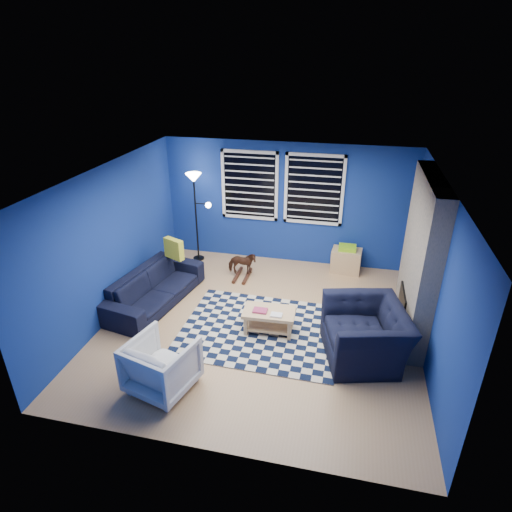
{
  "coord_description": "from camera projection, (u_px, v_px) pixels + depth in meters",
  "views": [
    {
      "loc": [
        1.23,
        -5.69,
        4.1
      ],
      "look_at": [
        -0.13,
        0.3,
        1.11
      ],
      "focal_mm": 30.0,
      "sensor_mm": 36.0,
      "label": 1
    }
  ],
  "objects": [
    {
      "name": "cabinet",
      "position": [
        346.0,
        260.0,
        8.62
      ],
      "size": [
        0.61,
        0.43,
        0.57
      ],
      "rotation": [
        0.0,
        0.0,
        -0.08
      ],
      "color": "tan",
      "rests_on": "floor"
    },
    {
      "name": "wall_right",
      "position": [
        434.0,
        274.0,
        5.98
      ],
      "size": [
        0.0,
        5.0,
        5.0
      ],
      "primitive_type": "plane",
      "rotation": [
        1.57,
        0.0,
        -1.57
      ],
      "color": "navy",
      "rests_on": "floor"
    },
    {
      "name": "tv",
      "position": [
        416.0,
        215.0,
        7.68
      ],
      "size": [
        0.07,
        1.0,
        0.58
      ],
      "color": "black",
      "rests_on": "wall_right"
    },
    {
      "name": "floor_lamp",
      "position": [
        195.0,
        190.0,
        8.56
      ],
      "size": [
        0.51,
        0.31,
        1.88
      ],
      "color": "black",
      "rests_on": "floor"
    },
    {
      "name": "ceiling",
      "position": [
        260.0,
        176.0,
        5.93
      ],
      "size": [
        5.0,
        5.0,
        0.0
      ],
      "primitive_type": "plane",
      "rotation": [
        3.14,
        0.0,
        0.0
      ],
      "color": "white",
      "rests_on": "wall_back"
    },
    {
      "name": "armchair_bent",
      "position": [
        162.0,
        365.0,
        5.59
      ],
      "size": [
        0.98,
        0.99,
        0.74
      ],
      "primitive_type": "imported",
      "rotation": [
        0.0,
        0.0,
        2.87
      ],
      "color": "gray",
      "rests_on": "floor"
    },
    {
      "name": "window_right",
      "position": [
        314.0,
        190.0,
        8.37
      ],
      "size": [
        1.17,
        0.06,
        1.42
      ],
      "color": "black",
      "rests_on": "wall_back"
    },
    {
      "name": "wall_left",
      "position": [
        110.0,
        242.0,
        6.97
      ],
      "size": [
        0.0,
        5.0,
        5.0
      ],
      "primitive_type": "plane",
      "rotation": [
        1.57,
        0.0,
        1.57
      ],
      "color": "navy",
      "rests_on": "floor"
    },
    {
      "name": "armchair_big",
      "position": [
        365.0,
        333.0,
        6.16
      ],
      "size": [
        1.47,
        1.36,
        0.8
      ],
      "primitive_type": "imported",
      "rotation": [
        0.0,
        0.0,
        -1.32
      ],
      "color": "black",
      "rests_on": "floor"
    },
    {
      "name": "rocking_horse",
      "position": [
        242.0,
        263.0,
        8.37
      ],
      "size": [
        0.34,
        0.59,
        0.47
      ],
      "primitive_type": "imported",
      "rotation": [
        0.0,
        0.0,
        1.73
      ],
      "color": "#422315",
      "rests_on": "floor"
    },
    {
      "name": "wall_back",
      "position": [
        286.0,
        204.0,
        8.67
      ],
      "size": [
        5.0,
        0.0,
        5.0
      ],
      "primitive_type": "plane",
      "rotation": [
        1.57,
        0.0,
        0.0
      ],
      "color": "navy",
      "rests_on": "floor"
    },
    {
      "name": "floor",
      "position": [
        260.0,
        325.0,
        7.03
      ],
      "size": [
        5.0,
        5.0,
        0.0
      ],
      "primitive_type": "plane",
      "color": "tan",
      "rests_on": "ground"
    },
    {
      "name": "window_left",
      "position": [
        250.0,
        186.0,
        8.63
      ],
      "size": [
        1.17,
        0.06,
        1.42
      ],
      "color": "black",
      "rests_on": "wall_back"
    },
    {
      "name": "rug",
      "position": [
        261.0,
        330.0,
        6.9
      ],
      "size": [
        2.54,
        2.05,
        0.02
      ],
      "primitive_type": "cube",
      "rotation": [
        0.0,
        0.0,
        -0.02
      ],
      "color": "black",
      "rests_on": "floor"
    },
    {
      "name": "sofa",
      "position": [
        155.0,
        287.0,
        7.53
      ],
      "size": [
        2.2,
        1.18,
        0.61
      ],
      "primitive_type": "imported",
      "rotation": [
        0.0,
        0.0,
        1.39
      ],
      "color": "black",
      "rests_on": "floor"
    },
    {
      "name": "throw_pillow",
      "position": [
        174.0,
        249.0,
        7.81
      ],
      "size": [
        0.41,
        0.27,
        0.38
      ],
      "primitive_type": "cube",
      "rotation": [
        0.0,
        0.0,
        -0.42
      ],
      "color": "gold",
      "rests_on": "sofa"
    },
    {
      "name": "fireplace",
      "position": [
        419.0,
        261.0,
        6.47
      ],
      "size": [
        0.65,
        2.0,
        2.5
      ],
      "color": "gray",
      "rests_on": "floor"
    },
    {
      "name": "coffee_table",
      "position": [
        269.0,
        316.0,
        6.75
      ],
      "size": [
        0.83,
        0.5,
        0.41
      ],
      "rotation": [
        0.0,
        0.0,
        0.04
      ],
      "color": "tan",
      "rests_on": "rug"
    }
  ]
}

